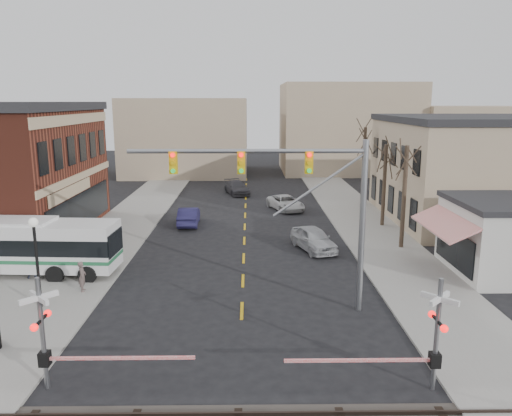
{
  "coord_description": "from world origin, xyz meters",
  "views": [
    {
      "loc": [
        0.37,
        -19.9,
        9.66
      ],
      "look_at": [
        0.76,
        8.75,
        3.5
      ],
      "focal_mm": 35.0,
      "sensor_mm": 36.0,
      "label": 1
    }
  ],
  "objects_px": {
    "rr_crossing_east": "(424,336)",
    "street_lamp": "(35,244)",
    "car_a": "(314,239)",
    "traffic_signal_mast": "(300,190)",
    "transit_bus": "(12,245)",
    "car_c": "(286,203)",
    "pedestrian_near": "(82,276)",
    "rr_crossing_west": "(55,335)",
    "car_d": "(237,188)",
    "pedestrian_far": "(33,264)",
    "car_b": "(189,216)"
  },
  "relations": [
    {
      "from": "rr_crossing_east",
      "to": "street_lamp",
      "type": "bearing_deg",
      "value": 156.11
    },
    {
      "from": "car_a",
      "to": "traffic_signal_mast",
      "type": "bearing_deg",
      "value": -119.09
    },
    {
      "from": "transit_bus",
      "to": "car_c",
      "type": "relative_size",
      "value": 2.56
    },
    {
      "from": "street_lamp",
      "to": "pedestrian_near",
      "type": "relative_size",
      "value": 2.74
    },
    {
      "from": "transit_bus",
      "to": "car_a",
      "type": "relative_size",
      "value": 2.67
    },
    {
      "from": "car_c",
      "to": "rr_crossing_west",
      "type": "bearing_deg",
      "value": -128.73
    },
    {
      "from": "transit_bus",
      "to": "traffic_signal_mast",
      "type": "bearing_deg",
      "value": -18.2
    },
    {
      "from": "car_d",
      "to": "pedestrian_near",
      "type": "height_order",
      "value": "pedestrian_near"
    },
    {
      "from": "traffic_signal_mast",
      "to": "car_a",
      "type": "relative_size",
      "value": 2.37
    },
    {
      "from": "rr_crossing_west",
      "to": "car_d",
      "type": "xyz_separation_m",
      "value": [
        5.23,
        36.49,
        -1.28
      ]
    },
    {
      "from": "traffic_signal_mast",
      "to": "rr_crossing_west",
      "type": "relative_size",
      "value": 1.9
    },
    {
      "from": "car_a",
      "to": "pedestrian_far",
      "type": "bearing_deg",
      "value": -178.94
    },
    {
      "from": "car_a",
      "to": "pedestrian_far",
      "type": "distance_m",
      "value": 16.99
    },
    {
      "from": "car_c",
      "to": "car_d",
      "type": "height_order",
      "value": "car_d"
    },
    {
      "from": "traffic_signal_mast",
      "to": "car_b",
      "type": "bearing_deg",
      "value": 112.99
    },
    {
      "from": "transit_bus",
      "to": "car_b",
      "type": "xyz_separation_m",
      "value": [
        8.56,
        11.54,
        -1.01
      ]
    },
    {
      "from": "car_b",
      "to": "car_d",
      "type": "bearing_deg",
      "value": -106.67
    },
    {
      "from": "traffic_signal_mast",
      "to": "pedestrian_far",
      "type": "distance_m",
      "value": 15.53
    },
    {
      "from": "rr_crossing_east",
      "to": "car_c",
      "type": "distance_m",
      "value": 28.98
    },
    {
      "from": "traffic_signal_mast",
      "to": "street_lamp",
      "type": "relative_size",
      "value": 2.46
    },
    {
      "from": "street_lamp",
      "to": "pedestrian_far",
      "type": "bearing_deg",
      "value": 116.47
    },
    {
      "from": "pedestrian_near",
      "to": "pedestrian_far",
      "type": "distance_m",
      "value": 3.9
    },
    {
      "from": "rr_crossing_west",
      "to": "car_c",
      "type": "distance_m",
      "value": 30.25
    },
    {
      "from": "car_c",
      "to": "pedestrian_near",
      "type": "height_order",
      "value": "pedestrian_near"
    },
    {
      "from": "rr_crossing_west",
      "to": "pedestrian_near",
      "type": "bearing_deg",
      "value": 102.99
    },
    {
      "from": "transit_bus",
      "to": "traffic_signal_mast",
      "type": "distance_m",
      "value": 16.95
    },
    {
      "from": "transit_bus",
      "to": "rr_crossing_east",
      "type": "xyz_separation_m",
      "value": [
        19.21,
        -11.82,
        0.24
      ]
    },
    {
      "from": "pedestrian_near",
      "to": "pedestrian_far",
      "type": "relative_size",
      "value": 1.0
    },
    {
      "from": "car_b",
      "to": "car_a",
      "type": "bearing_deg",
      "value": 140.32
    },
    {
      "from": "rr_crossing_west",
      "to": "car_b",
      "type": "xyz_separation_m",
      "value": [
        1.72,
        23.09,
        -1.25
      ]
    },
    {
      "from": "transit_bus",
      "to": "rr_crossing_west",
      "type": "bearing_deg",
      "value": -59.38
    },
    {
      "from": "traffic_signal_mast",
      "to": "car_b",
      "type": "distance_m",
      "value": 18.81
    },
    {
      "from": "rr_crossing_east",
      "to": "street_lamp",
      "type": "xyz_separation_m",
      "value": [
        -15.71,
        6.96,
        1.25
      ]
    },
    {
      "from": "transit_bus",
      "to": "street_lamp",
      "type": "bearing_deg",
      "value": -54.27
    },
    {
      "from": "rr_crossing_east",
      "to": "traffic_signal_mast",
      "type": "bearing_deg",
      "value": 118.16
    },
    {
      "from": "rr_crossing_west",
      "to": "rr_crossing_east",
      "type": "relative_size",
      "value": 1.0
    },
    {
      "from": "street_lamp",
      "to": "pedestrian_near",
      "type": "distance_m",
      "value": 3.31
    },
    {
      "from": "street_lamp",
      "to": "car_a",
      "type": "bearing_deg",
      "value": 33.63
    },
    {
      "from": "car_a",
      "to": "pedestrian_near",
      "type": "relative_size",
      "value": 2.84
    },
    {
      "from": "car_a",
      "to": "car_b",
      "type": "xyz_separation_m",
      "value": [
        -9.05,
        7.0,
        -0.05
      ]
    },
    {
      "from": "car_c",
      "to": "pedestrian_near",
      "type": "xyz_separation_m",
      "value": [
        -11.82,
        -19.92,
        0.26
      ]
    },
    {
      "from": "car_b",
      "to": "pedestrian_near",
      "type": "distance_m",
      "value": 14.91
    },
    {
      "from": "car_a",
      "to": "car_d",
      "type": "height_order",
      "value": "car_a"
    },
    {
      "from": "car_b",
      "to": "pedestrian_near",
      "type": "bearing_deg",
      "value": 73.59
    },
    {
      "from": "car_a",
      "to": "car_d",
      "type": "xyz_separation_m",
      "value": [
        -5.54,
        20.39,
        -0.08
      ]
    },
    {
      "from": "street_lamp",
      "to": "car_c",
      "type": "height_order",
      "value": "street_lamp"
    },
    {
      "from": "transit_bus",
      "to": "street_lamp",
      "type": "xyz_separation_m",
      "value": [
        3.49,
        -4.85,
        1.49
      ]
    },
    {
      "from": "rr_crossing_west",
      "to": "rr_crossing_east",
      "type": "distance_m",
      "value": 12.37
    },
    {
      "from": "rr_crossing_east",
      "to": "street_lamp",
      "type": "height_order",
      "value": "street_lamp"
    },
    {
      "from": "pedestrian_near",
      "to": "car_c",
      "type": "bearing_deg",
      "value": -42.3
    }
  ]
}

